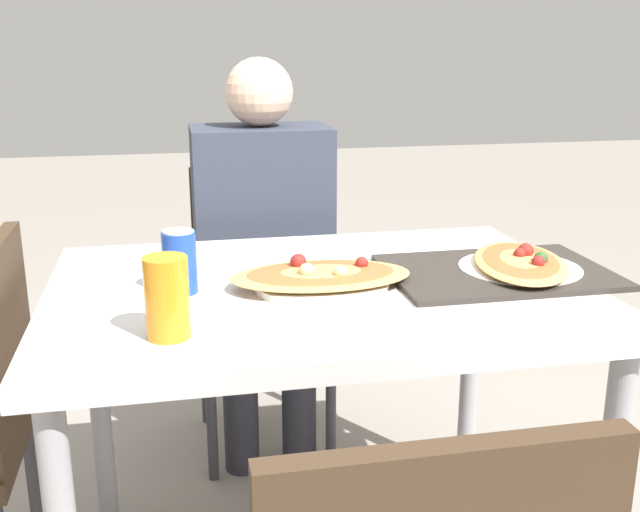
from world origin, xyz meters
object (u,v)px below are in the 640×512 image
object	(u,v)px
soda_can	(180,261)
pizza_second	(520,265)
person_seated	(263,234)
pizza_main	(322,277)
drink_glass	(167,298)
dining_table	(319,321)
chair_far_seated	(260,290)

from	to	relation	value
soda_can	pizza_second	world-z (taller)	soda_can
person_seated	pizza_main	bearing A→B (deg)	93.73
soda_can	drink_glass	world-z (taller)	drink_glass
pizza_main	soda_can	xyz separation A→B (m)	(-0.28, 0.02, 0.04)
pizza_main	dining_table	bearing A→B (deg)	94.50
drink_glass	dining_table	bearing A→B (deg)	37.33
chair_far_seated	pizza_second	distance (m)	0.91
person_seated	pizza_second	world-z (taller)	person_seated
dining_table	pizza_second	bearing A→B (deg)	-2.31
chair_far_seated	drink_glass	distance (m)	1.03
dining_table	pizza_second	size ratio (longest dim) A/B	2.93
pizza_main	person_seated	bearing A→B (deg)	93.73
chair_far_seated	soda_can	distance (m)	0.81
person_seated	soda_can	world-z (taller)	person_seated
person_seated	drink_glass	xyz separation A→B (m)	(-0.26, -0.83, 0.12)
dining_table	person_seated	distance (m)	0.60
chair_far_seated	person_seated	world-z (taller)	person_seated
pizza_main	soda_can	size ratio (longest dim) A/B	2.94
drink_glass	pizza_second	size ratio (longest dim) A/B	0.37
soda_can	drink_glass	distance (m)	0.23
dining_table	drink_glass	bearing A→B (deg)	-142.67
chair_far_seated	pizza_second	xyz separation A→B (m)	(0.47, -0.73, 0.27)
soda_can	person_seated	bearing A→B (deg)	68.35
chair_far_seated	drink_glass	size ratio (longest dim) A/B	6.01
person_seated	chair_far_seated	bearing A→B (deg)	-90.00
pizza_second	person_seated	bearing A→B (deg)	127.30
dining_table	soda_can	xyz separation A→B (m)	(-0.28, 0.00, 0.14)
chair_far_seated	soda_can	size ratio (longest dim) A/B	6.68
soda_can	pizza_second	bearing A→B (deg)	-1.66
pizza_main	soda_can	bearing A→B (deg)	174.97
pizza_main	chair_far_seated	bearing A→B (deg)	93.17
dining_table	pizza_main	bearing A→B (deg)	-85.50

